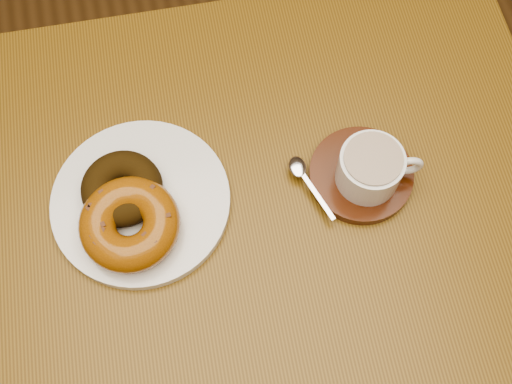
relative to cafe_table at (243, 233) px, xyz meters
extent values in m
cube|color=brown|center=(0.00, 0.00, 0.12)|extent=(0.91, 0.70, 0.03)
cylinder|color=#472D14|center=(-0.39, 0.30, -0.30)|extent=(0.05, 0.05, 0.80)
cylinder|color=#472D14|center=(0.41, 0.27, -0.30)|extent=(0.05, 0.05, 0.80)
cylinder|color=white|center=(-0.13, 0.03, 0.14)|extent=(0.32, 0.32, 0.01)
torus|color=black|center=(-0.15, 0.04, 0.17)|extent=(0.13, 0.13, 0.04)
torus|color=#945310|center=(-0.14, -0.01, 0.17)|extent=(0.16, 0.16, 0.05)
cube|color=#532F1B|center=(-0.10, -0.01, 0.19)|extent=(0.01, 0.01, 0.00)
cube|color=#532F1B|center=(-0.11, 0.00, 0.19)|extent=(0.01, 0.01, 0.00)
cube|color=#532F1B|center=(-0.12, 0.01, 0.19)|extent=(0.01, 0.01, 0.00)
cube|color=#532F1B|center=(-0.13, 0.02, 0.19)|extent=(0.01, 0.01, 0.00)
cube|color=#532F1B|center=(-0.14, 0.03, 0.19)|extent=(0.01, 0.01, 0.00)
cube|color=#532F1B|center=(-0.16, 0.02, 0.19)|extent=(0.01, 0.01, 0.00)
cube|color=#532F1B|center=(-0.17, 0.01, 0.19)|extent=(0.01, 0.01, 0.00)
cube|color=#532F1B|center=(-0.18, 0.00, 0.19)|extent=(0.01, 0.01, 0.00)
cube|color=#532F1B|center=(-0.18, -0.01, 0.19)|extent=(0.01, 0.01, 0.00)
cube|color=#532F1B|center=(-0.18, -0.03, 0.19)|extent=(0.01, 0.01, 0.00)
cube|color=#532F1B|center=(-0.17, -0.04, 0.19)|extent=(0.01, 0.01, 0.00)
cube|color=#532F1B|center=(-0.16, -0.05, 0.19)|extent=(0.01, 0.01, 0.00)
cube|color=#532F1B|center=(-0.14, -0.05, 0.19)|extent=(0.01, 0.01, 0.00)
cube|color=#532F1B|center=(-0.13, -0.05, 0.19)|extent=(0.01, 0.01, 0.00)
cube|color=#532F1B|center=(-0.12, -0.04, 0.19)|extent=(0.01, 0.01, 0.00)
cube|color=#532F1B|center=(-0.11, -0.03, 0.19)|extent=(0.01, 0.01, 0.00)
cylinder|color=#3E1808|center=(0.16, 0.00, 0.14)|extent=(0.16, 0.16, 0.01)
cylinder|color=white|center=(0.17, -0.01, 0.17)|extent=(0.08, 0.08, 0.06)
cylinder|color=brown|center=(0.17, -0.01, 0.20)|extent=(0.07, 0.07, 0.00)
torus|color=white|center=(0.22, -0.02, 0.18)|extent=(0.04, 0.02, 0.04)
ellipsoid|color=silver|center=(0.08, 0.02, 0.15)|extent=(0.02, 0.03, 0.01)
cube|color=silver|center=(0.10, -0.02, 0.15)|extent=(0.03, 0.08, 0.00)
camera|label=1|loc=(-0.05, -0.31, 0.92)|focal=45.00mm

